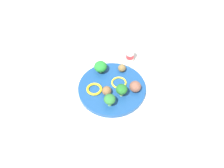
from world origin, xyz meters
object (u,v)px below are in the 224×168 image
object	(u,v)px
meatball_center	(135,86)
fork	(86,143)
broccoli_floret_center	(101,67)
meatball_mid_left	(107,91)
napkin	(91,146)
broccoli_floret_mid_left	(122,89)
pepper_ring_far_rim	(119,83)
plate	(112,88)
broccoli_floret_front_right	(110,99)
pepper_ring_mid_left	(94,89)
knife	(96,144)
meatball_far_rim	(122,68)
yogurt_bottle	(130,55)

from	to	relation	value
meatball_center	fork	distance (m)	0.30
broccoli_floret_center	meatball_mid_left	xyz separation A→B (m)	(-0.11, -0.05, -0.01)
napkin	fork	size ratio (longest dim) A/B	1.42
broccoli_floret_mid_left	pepper_ring_far_rim	size ratio (longest dim) A/B	0.86
plate	fork	distance (m)	0.26
broccoli_floret_front_right	napkin	size ratio (longest dim) A/B	0.32
meatball_center	pepper_ring_mid_left	size ratio (longest dim) A/B	0.73
knife	meatball_far_rim	bearing A→B (deg)	-5.84
meatball_far_rim	napkin	world-z (taller)	meatball_far_rim
meatball_center	fork	world-z (taller)	meatball_center
broccoli_floret_center	plate	bearing A→B (deg)	-140.52
broccoli_floret_front_right	meatball_far_rim	bearing A→B (deg)	-5.89
pepper_ring_mid_left	knife	world-z (taller)	pepper_ring_mid_left
pepper_ring_mid_left	fork	size ratio (longest dim) A/B	0.54
broccoli_floret_center	broccoli_floret_front_right	size ratio (longest dim) A/B	1.02
meatball_mid_left	pepper_ring_mid_left	size ratio (longest dim) A/B	0.59
plate	broccoli_floret_front_right	world-z (taller)	broccoli_floret_front_right
meatball_mid_left	pepper_ring_far_rim	world-z (taller)	meatball_mid_left
pepper_ring_far_rim	knife	world-z (taller)	pepper_ring_far_rim
broccoli_floret_mid_left	napkin	world-z (taller)	broccoli_floret_mid_left
pepper_ring_far_rim	meatball_far_rim	bearing A→B (deg)	-1.14
plate	meatball_far_rim	bearing A→B (deg)	-14.83
knife	yogurt_bottle	size ratio (longest dim) A/B	1.82
napkin	broccoli_floret_front_right	bearing A→B (deg)	-11.16
yogurt_bottle	napkin	bearing A→B (deg)	170.09
meatball_far_rim	broccoli_floret_center	bearing A→B (deg)	103.89
meatball_mid_left	napkin	distance (m)	0.23
napkin	pepper_ring_mid_left	bearing A→B (deg)	9.51
fork	broccoli_floret_front_right	bearing A→B (deg)	-17.28
plate	pepper_ring_mid_left	world-z (taller)	pepper_ring_mid_left
broccoli_floret_center	yogurt_bottle	bearing A→B (deg)	-46.88
broccoli_floret_center	knife	world-z (taller)	broccoli_floret_center
meatball_far_rim	yogurt_bottle	world-z (taller)	yogurt_bottle
meatball_center	pepper_ring_mid_left	xyz separation A→B (m)	(-0.03, 0.16, -0.02)
broccoli_floret_mid_left	fork	size ratio (longest dim) A/B	0.46
pepper_ring_far_rim	knife	bearing A→B (deg)	172.98
meatball_center	meatball_far_rim	bearing A→B (deg)	35.93
broccoli_floret_front_right	yogurt_bottle	xyz separation A→B (m)	(0.27, -0.04, -0.01)
broccoli_floret_center	meatball_mid_left	distance (m)	0.12
broccoli_floret_front_right	plate	bearing A→B (deg)	4.33
meatball_center	yogurt_bottle	xyz separation A→B (m)	(0.18, 0.04, -0.00)
plate	broccoli_floret_mid_left	world-z (taller)	broccoli_floret_mid_left
knife	pepper_ring_far_rim	bearing A→B (deg)	-7.02
plate	meatball_mid_left	xyz separation A→B (m)	(-0.04, 0.01, 0.03)
napkin	meatball_far_rim	bearing A→B (deg)	-8.48
broccoli_floret_center	fork	xyz separation A→B (m)	(-0.33, -0.02, -0.04)
meatball_mid_left	yogurt_bottle	distance (m)	0.23
meatball_center	knife	bearing A→B (deg)	158.15
plate	knife	size ratio (longest dim) A/B	1.93
pepper_ring_far_rim	pepper_ring_mid_left	distance (m)	0.11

